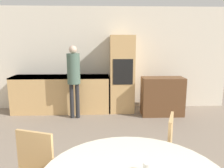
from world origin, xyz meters
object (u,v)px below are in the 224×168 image
Objects in this scene: oven_unit at (122,74)px; person_standing at (74,73)px; chair_far_right at (161,150)px; sideboard at (162,96)px; cup at (148,168)px.

oven_unit is 1.23m from person_standing.
oven_unit is 1.14× the size of person_standing.
person_standing reaches higher than chair_far_right.
chair_far_right reaches higher than sideboard.
oven_unit is 3.10m from chair_far_right.
sideboard is (0.94, -0.36, -0.49)m from oven_unit.
cup is (0.99, -3.38, -0.22)m from person_standing.
sideboard is at bearing 3.64° from person_standing.
person_standing is at bearing -131.68° from chair_far_right.
chair_far_right is 0.91m from cup.
cup is (-0.13, -3.87, -0.13)m from oven_unit.
oven_unit is at bearing 159.13° from sideboard.
cup is (-0.33, -0.80, 0.29)m from chair_far_right.
cup is (-1.07, -3.51, 0.36)m from sideboard.
person_standing reaches higher than sideboard.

